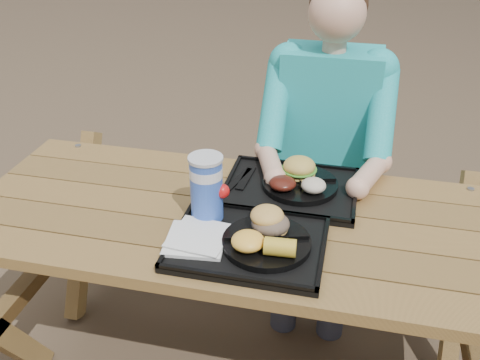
# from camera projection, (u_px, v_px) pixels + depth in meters

# --- Properties ---
(picnic_table) EXTENTS (1.80, 1.49, 0.75)m
(picnic_table) POSITION_uv_depth(u_px,v_px,m) (240.00, 302.00, 1.92)
(picnic_table) COLOR #999999
(picnic_table) RESTS_ON ground
(tray_near) EXTENTS (0.45, 0.35, 0.02)m
(tray_near) POSITION_uv_depth(u_px,v_px,m) (248.00, 244.00, 1.57)
(tray_near) COLOR black
(tray_near) RESTS_ON picnic_table
(tray_far) EXTENTS (0.45, 0.35, 0.02)m
(tray_far) POSITION_uv_depth(u_px,v_px,m) (291.00, 190.00, 1.85)
(tray_far) COLOR black
(tray_far) RESTS_ON picnic_table
(plate_near) EXTENTS (0.26, 0.26, 0.02)m
(plate_near) POSITION_uv_depth(u_px,v_px,m) (266.00, 242.00, 1.55)
(plate_near) COLOR black
(plate_near) RESTS_ON tray_near
(plate_far) EXTENTS (0.26, 0.26, 0.02)m
(plate_far) POSITION_uv_depth(u_px,v_px,m) (300.00, 184.00, 1.84)
(plate_far) COLOR black
(plate_far) RESTS_ON tray_far
(napkin_stack) EXTENTS (0.19, 0.19, 0.02)m
(napkin_stack) POSITION_uv_depth(u_px,v_px,m) (196.00, 239.00, 1.57)
(napkin_stack) COLOR white
(napkin_stack) RESTS_ON tray_near
(soda_cup) EXTENTS (0.10, 0.10, 0.20)m
(soda_cup) POSITION_uv_depth(u_px,v_px,m) (207.00, 189.00, 1.63)
(soda_cup) COLOR #1842B5
(soda_cup) RESTS_ON tray_near
(condiment_bbq) EXTENTS (0.05, 0.05, 0.03)m
(condiment_bbq) POSITION_uv_depth(u_px,v_px,m) (260.00, 215.00, 1.66)
(condiment_bbq) COLOR black
(condiment_bbq) RESTS_ON tray_near
(condiment_mustard) EXTENTS (0.04, 0.04, 0.03)m
(condiment_mustard) POSITION_uv_depth(u_px,v_px,m) (274.00, 217.00, 1.66)
(condiment_mustard) COLOR yellow
(condiment_mustard) RESTS_ON tray_near
(sandwich) EXTENTS (0.11, 0.11, 0.11)m
(sandwich) POSITION_uv_depth(u_px,v_px,m) (271.00, 214.00, 1.56)
(sandwich) COLOR gold
(sandwich) RESTS_ON plate_near
(mac_cheese) EXTENTS (0.10, 0.10, 0.05)m
(mac_cheese) POSITION_uv_depth(u_px,v_px,m) (248.00, 241.00, 1.50)
(mac_cheese) COLOR yellow
(mac_cheese) RESTS_ON plate_near
(corn_cob) EXTENTS (0.09, 0.09, 0.05)m
(corn_cob) POSITION_uv_depth(u_px,v_px,m) (280.00, 247.00, 1.47)
(corn_cob) COLOR gold
(corn_cob) RESTS_ON plate_near
(cutlery_far) EXTENTS (0.04, 0.17, 0.01)m
(cutlery_far) POSITION_uv_depth(u_px,v_px,m) (246.00, 178.00, 1.89)
(cutlery_far) COLOR black
(cutlery_far) RESTS_ON tray_far
(burger) EXTENTS (0.11, 0.11, 0.10)m
(burger) POSITION_uv_depth(u_px,v_px,m) (300.00, 162.00, 1.85)
(burger) COLOR gold
(burger) RESTS_ON plate_far
(baked_beans) EXTENTS (0.09, 0.09, 0.04)m
(baked_beans) POSITION_uv_depth(u_px,v_px,m) (283.00, 183.00, 1.78)
(baked_beans) COLOR #49160E
(baked_beans) RESTS_ON plate_far
(potato_salad) EXTENTS (0.08, 0.08, 0.05)m
(potato_salad) POSITION_uv_depth(u_px,v_px,m) (314.00, 185.00, 1.77)
(potato_salad) COLOR beige
(potato_salad) RESTS_ON plate_far
(diner) EXTENTS (0.48, 0.84, 1.28)m
(diner) POSITION_uv_depth(u_px,v_px,m) (324.00, 166.00, 2.25)
(diner) COLOR teal
(diner) RESTS_ON ground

